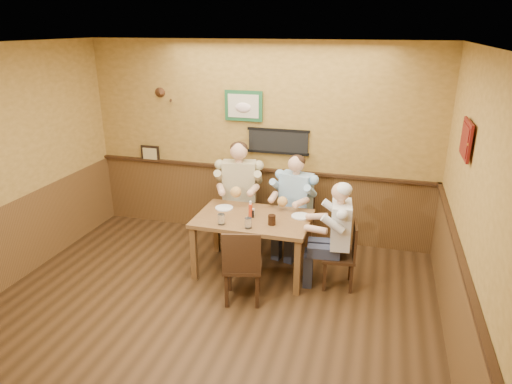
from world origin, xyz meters
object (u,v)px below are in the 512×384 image
diner_blue_polo (296,209)px  diner_white_elder (340,241)px  dining_table (253,224)px  water_glass_left (221,219)px  chair_near_side (243,264)px  salt_shaker (253,212)px  pepper_shaker (253,214)px  cola_tumbler (272,220)px  chair_back_right (295,221)px  chair_right_end (339,255)px  hot_sauce_bottle (250,210)px  diner_tan_shirt (240,199)px  chair_back_left (240,212)px  water_glass_mid (248,223)px

diner_blue_polo → diner_white_elder: (0.68, -0.78, -0.03)m
dining_table → water_glass_left: water_glass_left is taller
diner_white_elder → chair_near_side: bearing=-66.2°
salt_shaker → pepper_shaker: (0.02, -0.08, 0.00)m
cola_tumbler → diner_blue_polo: bearing=82.5°
chair_back_right → water_glass_left: water_glass_left is taller
salt_shaker → pepper_shaker: pepper_shaker is taller
chair_back_right → chair_right_end: 1.04m
diner_blue_polo → water_glass_left: 1.27m
dining_table → cola_tumbler: bearing=-30.1°
salt_shaker → hot_sauce_bottle: bearing=-98.1°
salt_shaker → diner_tan_shirt: bearing=120.3°
dining_table → diner_white_elder: (1.07, -0.06, -0.07)m
chair_back_left → chair_near_side: chair_back_left is taller
diner_tan_shirt → water_glass_mid: size_ratio=10.67×
diner_white_elder → water_glass_mid: (-1.04, -0.27, 0.22)m
hot_sauce_bottle → chair_back_right: bearing=60.6°
cola_tumbler → salt_shaker: size_ratio=1.47×
diner_blue_polo → cola_tumbler: (-0.12, -0.89, 0.19)m
pepper_shaker → chair_back_left: bearing=118.6°
salt_shaker → chair_right_end: bearing=-6.3°
diner_white_elder → salt_shaker: diner_white_elder is taller
chair_back_left → chair_near_side: (0.48, -1.39, -0.01)m
chair_back_left → chair_right_end: (1.49, -0.80, -0.06)m
cola_tumbler → pepper_shaker: bearing=152.4°
chair_back_right → salt_shaker: size_ratio=10.60×
chair_back_right → diner_blue_polo: (0.00, 0.00, 0.19)m
diner_white_elder → water_glass_mid: 1.10m
chair_back_right → chair_right_end: size_ratio=1.05×
chair_back_left → diner_white_elder: (1.49, -0.80, 0.12)m
dining_table → hot_sauce_bottle: hot_sauce_bottle is taller
water_glass_left → water_glass_mid: water_glass_left is taller
dining_table → diner_tan_shirt: 0.85m
dining_table → pepper_shaker: size_ratio=16.25×
chair_back_right → water_glass_mid: water_glass_mid is taller
diner_tan_shirt → chair_back_left: bearing=-12.0°
diner_white_elder → salt_shaker: size_ratio=14.44×
chair_back_right → diner_white_elder: (0.68, -0.78, 0.16)m
salt_shaker → chair_near_side: bearing=-83.5°
chair_near_side → salt_shaker: bearing=-96.9°
dining_table → diner_tan_shirt: diner_tan_shirt is taller
dining_table → diner_white_elder: bearing=-3.0°
dining_table → diner_blue_polo: (0.39, 0.73, -0.04)m
chair_near_side → water_glass_mid: size_ratio=7.24×
diner_blue_polo → pepper_shaker: diner_blue_polo is taller
chair_back_right → diner_white_elder: diner_white_elder is taller
chair_back_left → diner_white_elder: bearing=-40.3°
chair_near_side → hot_sauce_bottle: hot_sauce_bottle is taller
chair_right_end → chair_back_right: bearing=-145.6°
dining_table → cola_tumbler: size_ratio=11.69×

